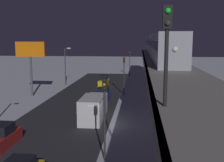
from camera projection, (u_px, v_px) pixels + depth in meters
name	position (u px, v px, depth m)	size (l,w,h in m)	color
ground_plane	(101.00, 125.00, 29.22)	(240.00, 240.00, 0.00)	silver
avenue_asphalt	(60.00, 124.00, 29.68)	(11.00, 89.55, 0.01)	#28282D
elevated_railway	(168.00, 75.00, 27.65)	(5.00, 89.55, 6.54)	gray
subway_train	(156.00, 45.00, 50.39)	(2.94, 55.47, 3.40)	#999EA8
rail_signal	(167.00, 39.00, 10.55)	(0.36, 0.41, 4.00)	black
sedan_yellow	(104.00, 81.00, 55.16)	(1.91, 4.65, 1.97)	gold
sedan_red	(2.00, 137.00, 23.53)	(1.80, 4.21, 1.97)	#A51E1E
sedan_blue	(103.00, 95.00, 41.14)	(1.80, 4.19, 1.97)	navy
box_truck	(94.00, 108.00, 31.49)	(2.40, 7.40, 2.80)	silver
traffic_light_near	(105.00, 107.00, 20.19)	(0.32, 0.44, 6.40)	#2D2D2D
traffic_light_mid	(124.00, 70.00, 44.56)	(0.32, 0.44, 6.40)	#2D2D2D
traffic_light_far	(130.00, 59.00, 68.92)	(0.32, 0.44, 6.40)	#2D2D2D
commercial_billboard	(30.00, 55.00, 43.30)	(4.80, 0.36, 8.90)	#4C4C51
street_lamp_far	(66.00, 62.00, 54.15)	(1.35, 0.44, 7.65)	#38383D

